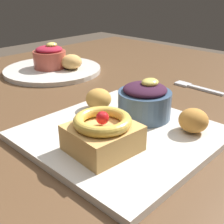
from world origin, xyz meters
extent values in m
cube|color=brown|center=(0.00, 0.00, 0.71)|extent=(1.35, 0.97, 0.04)
cylinder|color=brown|center=(0.59, 0.39, 0.34)|extent=(0.07, 0.07, 0.69)
cube|color=silver|center=(-0.02, -0.18, 0.74)|extent=(0.28, 0.28, 0.01)
cube|color=tan|center=(-0.08, -0.20, 0.76)|extent=(0.10, 0.09, 0.04)
torus|color=#E5BC4C|center=(-0.08, -0.20, 0.79)|extent=(0.09, 0.09, 0.02)
sphere|color=red|center=(-0.08, -0.20, 0.79)|extent=(0.02, 0.02, 0.02)
cylinder|color=#3D5675|center=(0.05, -0.18, 0.77)|extent=(0.09, 0.09, 0.05)
ellipsoid|color=#38192D|center=(0.05, -0.18, 0.79)|extent=(0.08, 0.08, 0.02)
ellipsoid|color=#EAD666|center=(0.06, -0.18, 0.81)|extent=(0.03, 0.03, 0.01)
ellipsoid|color=#BC7F38|center=(0.06, -0.27, 0.76)|extent=(0.05, 0.05, 0.04)
ellipsoid|color=gold|center=(0.02, -0.09, 0.76)|extent=(0.05, 0.05, 0.04)
cylinder|color=silver|center=(0.13, 0.21, 0.74)|extent=(0.27, 0.27, 0.01)
cylinder|color=#B24C3D|center=(0.13, 0.22, 0.77)|extent=(0.09, 0.09, 0.05)
ellipsoid|color=#A31E33|center=(0.13, 0.22, 0.79)|extent=(0.07, 0.07, 0.02)
ellipsoid|color=#EAD666|center=(0.14, 0.21, 0.80)|extent=(0.03, 0.03, 0.01)
ellipsoid|color=tan|center=(0.16, 0.16, 0.76)|extent=(0.06, 0.06, 0.04)
cube|color=silver|center=(0.29, -0.18, 0.73)|extent=(0.01, 0.09, 0.00)
cube|color=silver|center=(0.29, -0.11, 0.73)|extent=(0.03, 0.04, 0.00)
camera|label=1|loc=(-0.33, -0.47, 0.97)|focal=47.31mm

